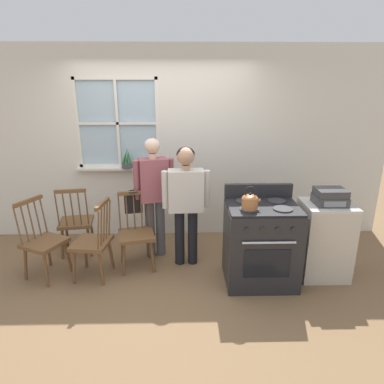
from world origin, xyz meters
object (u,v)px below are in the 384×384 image
at_px(chair_near_stove, 93,243).
at_px(person_elderly_left, 154,189).
at_px(kettle, 250,201).
at_px(handbag, 133,202).
at_px(potted_plant, 127,162).
at_px(chair_by_window, 136,234).
at_px(stove, 261,243).
at_px(chair_near_wall, 76,223).
at_px(stereo, 330,197).
at_px(person_teen_center, 186,195).
at_px(chair_center_cluster, 43,242).
at_px(side_counter, 324,240).

relative_size(chair_near_stove, person_elderly_left, 0.60).
height_order(kettle, handbag, kettle).
relative_size(kettle, potted_plant, 0.85).
bearing_deg(person_elderly_left, chair_near_stove, -157.93).
distance_m(chair_by_window, potted_plant, 1.16).
relative_size(chair_by_window, stove, 0.87).
relative_size(chair_near_wall, stereo, 2.77).
bearing_deg(potted_plant, person_elderly_left, -56.02).
xyz_separation_m(person_elderly_left, stove, (1.24, -0.64, -0.45)).
relative_size(person_teen_center, stereo, 4.39).
height_order(chair_near_stove, handbag, same).
xyz_separation_m(chair_near_wall, person_elderly_left, (1.05, -0.10, 0.49)).
relative_size(chair_center_cluster, person_teen_center, 0.63).
relative_size(chair_center_cluster, kettle, 3.81).
bearing_deg(side_counter, chair_near_wall, 168.53).
height_order(chair_near_wall, person_elderly_left, person_elderly_left).
distance_m(stove, stereo, 0.93).
bearing_deg(kettle, stove, 36.68).
relative_size(chair_by_window, person_teen_center, 0.63).
relative_size(chair_center_cluster, chair_near_stove, 1.00).
bearing_deg(person_teen_center, person_elderly_left, 148.57).
bearing_deg(chair_by_window, person_elderly_left, 41.64).
height_order(potted_plant, side_counter, potted_plant).
bearing_deg(chair_near_stove, kettle, 88.88).
bearing_deg(chair_center_cluster, potted_plant, -11.24).
xyz_separation_m(kettle, handbag, (-1.33, 0.71, -0.25)).
bearing_deg(chair_near_wall, person_elderly_left, 166.52).
distance_m(chair_by_window, kettle, 1.49).
bearing_deg(stove, chair_near_stove, 176.20).
height_order(person_teen_center, kettle, person_teen_center).
relative_size(kettle, side_counter, 0.27).
distance_m(chair_near_stove, stove, 1.92).
bearing_deg(chair_near_wall, handbag, 160.84).
height_order(chair_center_cluster, potted_plant, potted_plant).
bearing_deg(handbag, stove, -21.09).
bearing_deg(stereo, chair_center_cluster, 178.79).
height_order(chair_center_cluster, handbag, same).
relative_size(chair_by_window, person_elderly_left, 0.60).
height_order(person_teen_center, stereo, person_teen_center).
bearing_deg(chair_near_wall, chair_by_window, 147.35).
bearing_deg(chair_center_cluster, person_teen_center, -55.16).
xyz_separation_m(chair_center_cluster, chair_near_stove, (0.58, -0.03, 0.00)).
height_order(chair_center_cluster, stove, stove).
height_order(person_elderly_left, person_teen_center, person_elderly_left).
distance_m(kettle, side_counter, 1.13).
distance_m(chair_by_window, person_elderly_left, 0.60).
bearing_deg(kettle, chair_near_wall, 157.86).
relative_size(chair_near_stove, person_teen_center, 0.63).
height_order(chair_by_window, kettle, kettle).
xyz_separation_m(chair_near_stove, side_counter, (2.68, -0.02, 0.02)).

